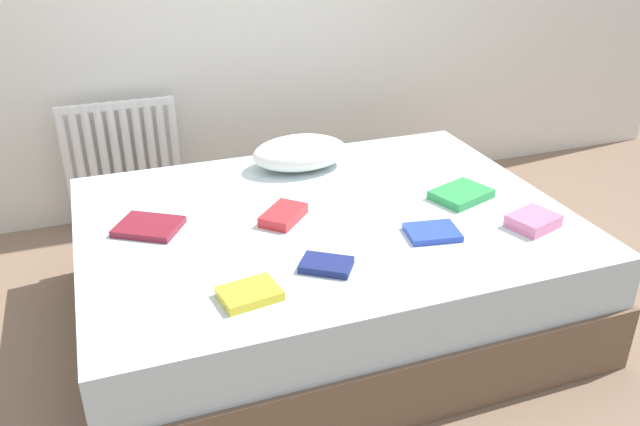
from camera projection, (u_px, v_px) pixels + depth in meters
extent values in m
plane|color=#7F6651|center=(324.00, 313.00, 2.89)|extent=(8.00, 8.00, 0.00)
cube|color=brown|center=(324.00, 287.00, 2.83)|extent=(2.00, 1.50, 0.28)
cube|color=silver|center=(324.00, 237.00, 2.72)|extent=(1.96, 1.46, 0.22)
cylinder|color=white|center=(67.00, 161.00, 3.41)|extent=(0.04, 0.04, 0.59)
cylinder|color=white|center=(79.00, 160.00, 3.43)|extent=(0.04, 0.04, 0.59)
cylinder|color=white|center=(92.00, 158.00, 3.45)|extent=(0.04, 0.04, 0.59)
cylinder|color=white|center=(104.00, 157.00, 3.47)|extent=(0.04, 0.04, 0.59)
cylinder|color=white|center=(116.00, 155.00, 3.49)|extent=(0.04, 0.04, 0.59)
cylinder|color=white|center=(128.00, 154.00, 3.50)|extent=(0.04, 0.04, 0.59)
cylinder|color=white|center=(140.00, 152.00, 3.52)|extent=(0.04, 0.04, 0.59)
cylinder|color=white|center=(152.00, 151.00, 3.54)|extent=(0.04, 0.04, 0.59)
cylinder|color=white|center=(164.00, 149.00, 3.56)|extent=(0.04, 0.04, 0.59)
cylinder|color=white|center=(175.00, 148.00, 3.58)|extent=(0.04, 0.04, 0.59)
cube|color=white|center=(115.00, 106.00, 3.37)|extent=(0.61, 0.04, 0.04)
cube|color=white|center=(129.00, 200.00, 3.62)|extent=(0.61, 0.04, 0.04)
ellipsoid|color=white|center=(300.00, 153.00, 3.07)|extent=(0.46, 0.30, 0.15)
cube|color=pink|center=(533.00, 221.00, 2.55)|extent=(0.22, 0.20, 0.05)
cube|color=#2847B7|center=(432.00, 232.00, 2.50)|extent=(0.22, 0.18, 0.02)
cube|color=yellow|center=(249.00, 294.00, 2.11)|extent=(0.21, 0.17, 0.03)
cube|color=green|center=(461.00, 194.00, 2.79)|extent=(0.29, 0.25, 0.04)
cube|color=navy|center=(326.00, 265.00, 2.28)|extent=(0.21, 0.20, 0.03)
cube|color=red|center=(283.00, 215.00, 2.61)|extent=(0.23, 0.24, 0.04)
cube|color=maroon|center=(149.00, 227.00, 2.54)|extent=(0.30, 0.29, 0.03)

